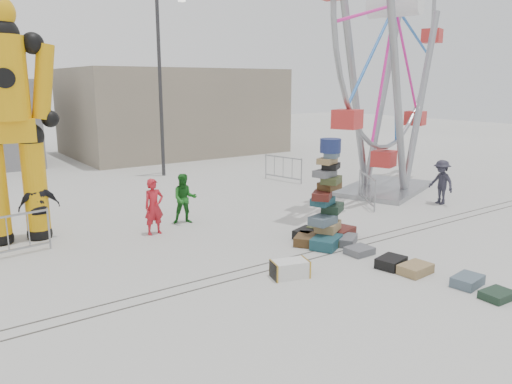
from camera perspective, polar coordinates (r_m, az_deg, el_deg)
ground at (r=11.28m, az=3.88°, el=-9.70°), size 90.00×90.00×0.00m
track_line_near at (r=11.71m, az=2.02°, el=-8.79°), size 40.00×0.04×0.01m
track_line_far at (r=12.01m, az=0.85°, el=-8.23°), size 40.00×0.04×0.01m
building_right at (r=31.26m, az=-9.42°, el=9.10°), size 12.00×8.00×5.00m
lamp_post_right at (r=23.21m, az=-10.72°, el=12.83°), size 1.41×0.25×8.00m
suitcase_tower at (r=13.61m, az=8.03°, el=-2.42°), size 2.15×1.89×2.80m
crash_test_dummy at (r=14.58m, az=-26.54°, el=8.11°), size 2.62×1.15×6.58m
ferris_wheel at (r=20.24m, az=15.44°, el=17.38°), size 10.09×4.04×12.46m
steamer_trunk at (r=11.23m, az=3.90°, el=-8.77°), size 0.91×0.68×0.38m
row_case_0 at (r=13.22m, az=8.05°, el=-5.99°), size 0.76×0.62×0.19m
row_case_1 at (r=12.92m, az=11.74°, el=-6.58°), size 0.65×0.54×0.18m
row_case_2 at (r=12.21m, az=15.18°, el=-7.76°), size 0.80×0.66×0.24m
row_case_3 at (r=11.98m, az=17.76°, el=-8.37°), size 0.79×0.58×0.22m
row_case_4 at (r=11.69m, az=23.02°, el=-9.33°), size 0.77×0.58×0.22m
row_case_5 at (r=11.28m, az=25.87°, el=-10.54°), size 0.66×0.51×0.17m
barricade_dummy_c at (r=13.69m, az=-26.50°, el=-4.56°), size 2.00×0.37×1.10m
barricade_wheel_front at (r=17.92m, az=12.55°, el=0.25°), size 1.15×1.75×1.10m
barricade_wheel_back at (r=21.82m, az=3.11°, el=2.69°), size 0.54×1.97×1.10m
pedestrian_red at (r=14.40m, az=-11.58°, el=-1.65°), size 0.60×0.40×1.60m
pedestrian_green at (r=15.36m, az=-8.16°, el=-0.76°), size 0.91×0.82×1.54m
pedestrian_black at (r=14.82m, az=-23.52°, el=-1.61°), size 1.09×0.50×1.82m
pedestrian_grey at (r=18.79m, az=20.41°, el=1.06°), size 0.71×1.09×1.58m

